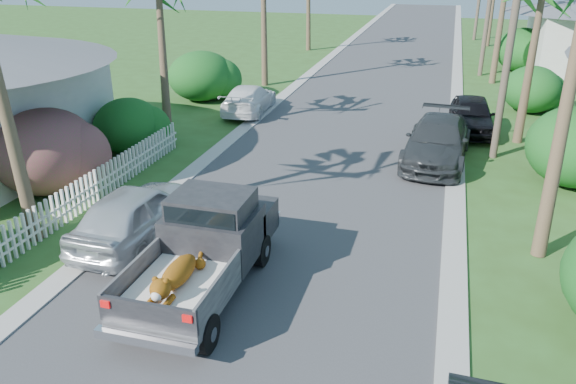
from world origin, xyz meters
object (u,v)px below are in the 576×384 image
(parked_car_ln, at_px, (136,213))
(parked_car_rm, at_px, (437,141))
(parked_car_lf, at_px, (249,99))
(parked_car_rf, at_px, (472,115))
(utility_pole_b, at_px, (513,26))
(pickup_truck, at_px, (209,242))

(parked_car_ln, bearing_deg, parked_car_rm, -130.13)
(parked_car_rm, distance_m, parked_car_lf, 9.57)
(parked_car_rf, relative_size, parked_car_ln, 0.96)
(utility_pole_b, bearing_deg, parked_car_rm, -152.84)
(pickup_truck, distance_m, parked_car_rf, 14.69)
(parked_car_rm, xyz_separation_m, utility_pole_b, (2.00, 1.03, 3.86))
(parked_car_ln, bearing_deg, parked_car_rf, -123.33)
(parked_car_lf, xyz_separation_m, utility_pole_b, (10.53, -3.31, 3.97))
(pickup_truck, distance_m, utility_pole_b, 12.92)
(parked_car_lf, height_order, utility_pole_b, utility_pole_b)
(parked_car_rf, bearing_deg, pickup_truck, -116.21)
(parked_car_rm, xyz_separation_m, parked_car_rf, (1.22, 4.00, -0.03))
(parked_car_ln, xyz_separation_m, utility_pole_b, (9.20, 9.12, 3.86))
(parked_car_rm, distance_m, parked_car_ln, 10.83)
(parked_car_rf, distance_m, utility_pole_b, 4.95)
(pickup_truck, xyz_separation_m, parked_car_rm, (4.60, 9.49, -0.27))
(parked_car_lf, bearing_deg, parked_car_ln, 92.33)
(utility_pole_b, bearing_deg, parked_car_lf, 162.56)
(pickup_truck, height_order, parked_car_lf, pickup_truck)
(parked_car_rf, distance_m, parked_car_lf, 9.76)
(parked_car_rm, bearing_deg, utility_pole_b, 31.55)
(parked_car_lf, relative_size, utility_pole_b, 0.49)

